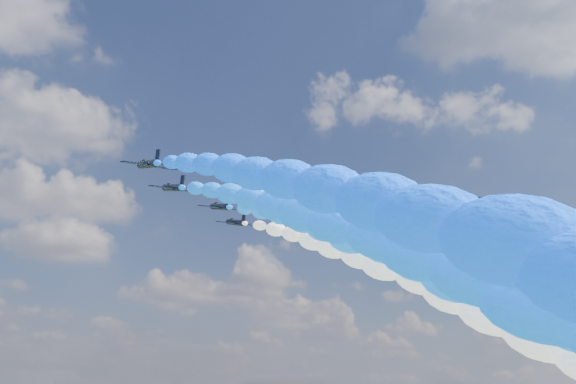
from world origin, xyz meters
TOP-DOWN VIEW (x-y plane):
  - jet_0 at (-32.57, -7.89)m, footprint 9.79×13.04m
  - trail_0 at (-32.57, -62.29)m, footprint 7.10×105.74m
  - jet_1 at (-24.04, 4.47)m, footprint 9.97×13.16m
  - trail_1 at (-24.04, -49.92)m, footprint 7.10×105.74m
  - jet_2 at (-10.55, 14.29)m, footprint 9.18×12.60m
  - trail_2 at (-10.55, -40.11)m, footprint 7.10×105.74m
  - jet_3 at (1.49, 9.68)m, footprint 9.47×12.80m
  - trail_3 at (1.49, -44.72)m, footprint 7.10×105.74m
  - jet_4 at (-1.66, 26.58)m, footprint 9.30×12.68m
  - trail_4 at (-1.66, -27.81)m, footprint 7.10×105.74m
  - jet_5 at (10.08, 15.77)m, footprint 9.25×12.65m
  - trail_5 at (10.08, -38.62)m, footprint 7.10×105.74m
  - jet_6 at (24.03, 4.45)m, footprint 9.80×13.04m
  - jet_7 at (35.33, -8.39)m, footprint 9.20×12.61m

SIDE VIEW (x-z plane):
  - trail_0 at x=-32.57m, z-range 52.63..95.51m
  - trail_1 at x=-24.04m, z-range 52.63..95.51m
  - trail_2 at x=-10.55m, z-range 52.63..95.51m
  - trail_3 at x=1.49m, z-range 52.63..95.51m
  - trail_4 at x=-1.66m, z-range 52.63..95.51m
  - trail_5 at x=10.08m, z-range 52.63..95.51m
  - jet_0 at x=-32.57m, z-range 90.43..95.87m
  - jet_1 at x=-24.04m, z-range 90.43..95.87m
  - jet_2 at x=-10.55m, z-range 90.43..95.87m
  - jet_3 at x=1.49m, z-range 90.43..95.87m
  - jet_4 at x=-1.66m, z-range 90.43..95.87m
  - jet_5 at x=10.08m, z-range 90.43..95.87m
  - jet_6 at x=24.03m, z-range 90.43..95.87m
  - jet_7 at x=35.33m, z-range 90.43..95.87m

